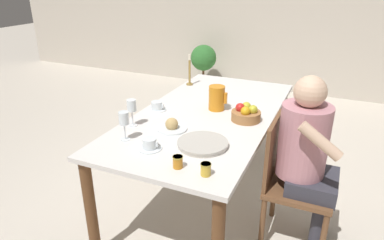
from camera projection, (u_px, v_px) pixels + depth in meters
The scene contains 17 objects.
ground_plane at pixel (206, 196), 2.83m from camera, with size 20.00×20.00×0.00m, color beige.
wall_back at pixel (287, 4), 4.90m from camera, with size 10.00×0.06×2.60m.
dining_table at pixel (207, 124), 2.57m from camera, with size 0.95×1.90×0.74m.
chair_person_side at pixel (289, 179), 2.22m from camera, with size 0.42×0.42×0.86m.
person_seated at pixel (307, 152), 2.10m from camera, with size 0.39×0.41×1.16m.
red_pitcher at pixel (217, 98), 2.55m from camera, with size 0.15×0.12×0.19m.
wine_glass_water at pixel (124, 119), 2.06m from camera, with size 0.06×0.06×0.19m.
wine_glass_juice at pixel (132, 107), 2.26m from camera, with size 0.06×0.06×0.19m.
teacup_near_person at pixel (150, 145), 2.00m from camera, with size 0.14×0.14×0.07m.
teacup_across at pixel (157, 106), 2.57m from camera, with size 0.14×0.14×0.07m.
serving_tray at pixel (203, 144), 2.03m from camera, with size 0.30×0.30×0.03m.
bread_plate at pixel (172, 126), 2.25m from camera, with size 0.20×0.20×0.09m.
jam_jar_amber at pixel (178, 161), 1.80m from camera, with size 0.06×0.06×0.07m.
jam_jar_red at pixel (206, 169), 1.73m from camera, with size 0.06×0.06×0.07m.
fruit_bowl at pixel (246, 114), 2.38m from camera, with size 0.20×0.20×0.12m.
candlestick_tall at pixel (190, 74), 3.13m from camera, with size 0.06×0.06×0.28m.
potted_plant at pixel (203, 61), 5.32m from camera, with size 0.40×0.40×0.69m.
Camera 1 is at (0.85, -2.20, 1.69)m, focal length 32.00 mm.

